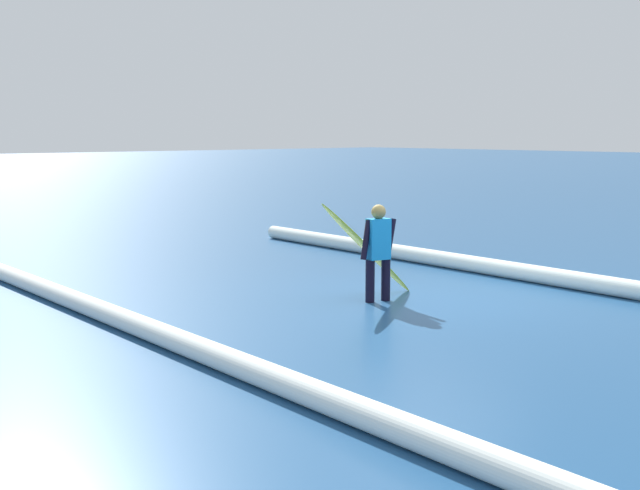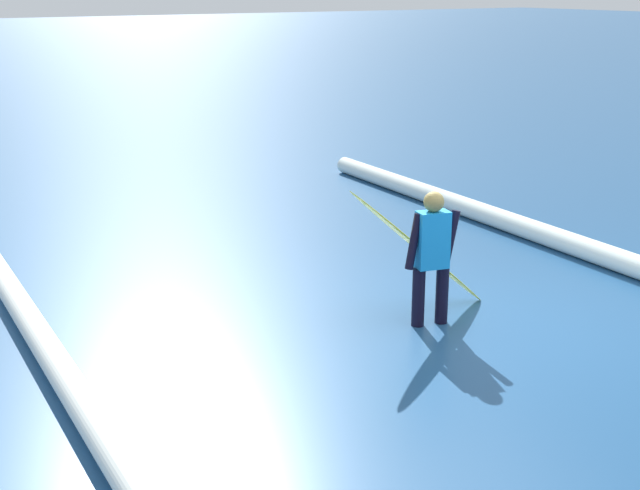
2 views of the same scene
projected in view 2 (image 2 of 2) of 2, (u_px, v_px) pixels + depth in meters
The scene contains 4 objects.
ground_plane at pixel (509, 324), 9.50m from camera, with size 179.10×179.10×0.00m, color navy.
surfer at pixel (432, 252), 9.26m from camera, with size 0.28×0.62×1.48m.
surfboard at pixel (419, 249), 9.57m from camera, with size 0.39×1.83×1.54m.
wave_crest_midground at pixel (43, 342), 8.66m from camera, with size 0.28×0.28×21.37m, color white.
Camera 2 is at (-6.36, 6.48, 3.57)m, focal length 48.88 mm.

